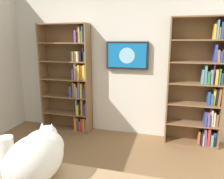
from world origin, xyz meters
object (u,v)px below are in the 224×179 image
wall_mounted_tv (127,56)px  cat (38,155)px  bookshelf_left (201,86)px  bookshelf_right (72,81)px  paper_towel_roll (6,152)px

wall_mounted_tv → cat: wall_mounted_tv is taller
wall_mounted_tv → cat: bearing=88.0°
bookshelf_left → wall_mounted_tv: (1.21, -0.08, 0.45)m
bookshelf_right → cat: bearing=110.4°
bookshelf_right → cat: bookshelf_right is taller
wall_mounted_tv → bookshelf_right: bearing=4.9°
paper_towel_roll → bookshelf_right: bearing=-75.5°
bookshelf_right → paper_towel_roll: (-0.63, 2.44, -0.06)m
paper_towel_roll → bookshelf_left: bearing=-123.0°
bookshelf_left → cat: size_ratio=3.38×
paper_towel_roll → cat: bearing=171.5°
cat → wall_mounted_tv: bearing=-92.0°
bookshelf_right → paper_towel_roll: bookshelf_right is taller
bookshelf_left → cat: 2.81m
wall_mounted_tv → paper_towel_roll: (0.38, 2.53, -0.54)m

